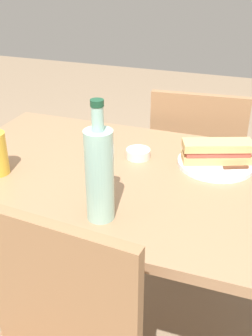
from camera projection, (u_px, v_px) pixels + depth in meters
dining_table at (126, 205)px, 1.32m from camera, size 1.18×0.74×0.73m
chair_near at (196, 167)px, 1.81m from camera, size 0.43×0.43×0.86m
plate_near at (216, 163)px, 1.31m from camera, size 0.24×0.24×0.01m
baguette_sandwich_near at (217, 151)px, 1.29m from camera, size 0.23×0.14×0.07m
knife_near at (223, 168)px, 1.26m from camera, size 0.17×0.08×0.01m
water_bottle at (99, 173)px, 1.00m from camera, size 0.07×0.07×0.32m
olive_bowl at (139, 154)px, 1.36m from camera, size 0.08×0.08×0.03m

